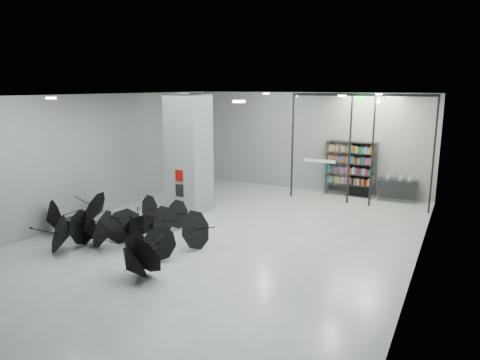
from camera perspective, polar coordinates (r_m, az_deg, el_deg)
The scene contains 10 objects.
room at distance 11.91m, azimuth -2.03°, elevation 5.31°, with size 14.00×14.02×4.01m.
column at distance 15.02m, azimuth -6.61°, elevation 3.40°, with size 1.20×1.20×4.00m, color slate.
fire_cabinet at distance 14.63m, azimuth -7.90°, elevation 0.55°, with size 0.28×0.04×0.38m, color #A50A07.
info_panel at distance 14.74m, azimuth -7.84°, elevation -1.36°, with size 0.30×0.03×0.42m, color black.
exit_sign at distance 15.99m, azimuth 15.26°, elevation 10.14°, with size 0.30×0.06×0.15m, color #0CE533.
glass_partition at distance 16.31m, azimuth 15.06°, elevation 4.40°, with size 5.06×0.08×4.00m.
bench at distance 13.74m, azimuth -19.85°, elevation -5.77°, with size 1.26×0.54×0.41m, color black.
bookshelf at distance 17.79m, azimuth 14.15°, elevation 1.44°, with size 1.95×0.39×2.14m, color black, non-canonical shape.
shop_counter at distance 17.59m, azimuth 19.69°, elevation -1.24°, with size 1.36×0.54×0.82m, color black.
umbrella_cluster at distance 12.49m, azimuth -15.25°, elevation -6.70°, with size 5.40×4.58×1.31m.
Camera 1 is at (5.79, -10.31, 4.25)m, focal length 32.91 mm.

